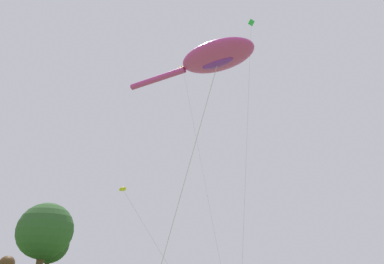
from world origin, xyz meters
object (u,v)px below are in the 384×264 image
small_kite_delta_white (250,63)px  tree_oak_right (50,244)px  small_kite_tiny_distant (123,190)px  tree_shrub_far (45,231)px  big_show_kite (214,58)px  small_kite_bird_shape (184,72)px

small_kite_delta_white → tree_oak_right: size_ratio=2.63×
small_kite_tiny_distant → small_kite_delta_white: bearing=-100.0°
tree_shrub_far → big_show_kite: bearing=-80.7°
small_kite_tiny_distant → small_kite_delta_white: (8.97, -4.45, 10.90)m
small_kite_tiny_distant → small_kite_bird_shape: bearing=-37.3°
big_show_kite → tree_oak_right: (-5.71, 47.09, -5.61)m
tree_shrub_far → tree_oak_right: tree_shrub_far is taller
small_kite_delta_white → big_show_kite: bearing=118.8°
big_show_kite → tree_oak_right: 47.76m
big_show_kite → tree_shrub_far: (-6.73, 41.03, -4.20)m
small_kite_delta_white → tree_shrub_far: bearing=6.5°
small_kite_delta_white → tree_shrub_far: size_ratio=2.05×
tree_shrub_far → tree_oak_right: bearing=80.5°
small_kite_delta_white → tree_oak_right: small_kite_delta_white is taller
big_show_kite → tree_oak_right: size_ratio=1.37×
small_kite_bird_shape → big_show_kite: bearing=80.8°
tree_oak_right → small_kite_delta_white: bearing=-71.8°
small_kite_tiny_distant → tree_shrub_far: bearing=26.3°
big_show_kite → small_kite_bird_shape: bearing=126.3°
tree_shrub_far → small_kite_tiny_distant: bearing=-80.1°
big_show_kite → small_kite_delta_white: 12.33m
small_kite_tiny_distant → tree_oak_right: bearing=23.0°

